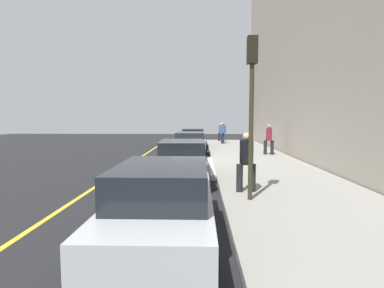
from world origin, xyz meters
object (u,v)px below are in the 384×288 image
(parked_car_white, at_px, (191,145))
(traffic_light_pole, at_px, (252,91))
(pedestrian_black_coat, at_px, (246,160))
(parked_car_black, at_px, (193,138))
(parked_car_silver, at_px, (163,203))
(pedestrian_brown_coat, at_px, (221,131))
(parked_car_charcoal, at_px, (182,160))
(pedestrian_burgundy_coat, at_px, (269,138))
(rolling_suitcase, at_px, (223,140))
(pedestrian_blue_coat, at_px, (223,132))

(parked_car_white, relative_size, traffic_light_pole, 1.09)
(parked_car_white, relative_size, pedestrian_black_coat, 2.66)
(pedestrian_black_coat, xyz_separation_m, traffic_light_pole, (-0.88, 0.02, 1.97))
(parked_car_black, xyz_separation_m, traffic_light_pole, (-15.64, -1.90, 2.31))
(parked_car_silver, bearing_deg, parked_car_white, -0.49)
(parked_car_white, height_order, pedestrian_brown_coat, pedestrian_brown_coat)
(parked_car_charcoal, height_order, pedestrian_burgundy_coat, pedestrian_burgundy_coat)
(pedestrian_black_coat, bearing_deg, parked_car_white, 12.15)
(parked_car_silver, height_order, parked_car_charcoal, same)
(parked_car_white, bearing_deg, parked_car_silver, 179.51)
(pedestrian_brown_coat, xyz_separation_m, traffic_light_pole, (-20.96, 0.63, 2.00))
(traffic_light_pole, bearing_deg, parked_car_black, 6.91)
(pedestrian_burgundy_coat, bearing_deg, pedestrian_black_coat, 163.58)
(pedestrian_brown_coat, xyz_separation_m, rolling_suitcase, (-2.83, 0.05, -0.61))
(parked_car_charcoal, bearing_deg, parked_car_black, -0.59)
(pedestrian_burgundy_coat, bearing_deg, parked_car_silver, 159.34)
(pedestrian_black_coat, xyz_separation_m, pedestrian_brown_coat, (20.08, -0.61, -0.03))
(parked_car_white, relative_size, rolling_suitcase, 4.84)
(parked_car_silver, bearing_deg, pedestrian_brown_coat, -6.48)
(pedestrian_burgundy_coat, bearing_deg, parked_car_charcoal, 145.66)
(parked_car_silver, distance_m, parked_car_charcoal, 5.73)
(parked_car_silver, relative_size, pedestrian_blue_coat, 2.60)
(pedestrian_burgundy_coat, distance_m, rolling_suitcase, 8.23)
(pedestrian_blue_coat, height_order, pedestrian_brown_coat, pedestrian_blue_coat)
(traffic_light_pole, bearing_deg, parked_car_charcoal, 32.33)
(pedestrian_black_coat, distance_m, pedestrian_burgundy_coat, 9.75)
(parked_car_black, xyz_separation_m, rolling_suitcase, (2.49, -2.48, -0.30))
(parked_car_black, distance_m, pedestrian_burgundy_coat, 7.16)
(parked_car_silver, height_order, pedestrian_brown_coat, pedestrian_brown_coat)
(parked_car_charcoal, relative_size, traffic_light_pole, 1.03)
(parked_car_white, height_order, parked_car_black, same)
(parked_car_white, bearing_deg, rolling_suitcase, -17.04)
(parked_car_white, bearing_deg, pedestrian_burgundy_coat, -86.51)
(pedestrian_blue_coat, xyz_separation_m, pedestrian_black_coat, (-17.62, 0.57, -0.02))
(parked_car_black, distance_m, rolling_suitcase, 3.53)
(pedestrian_burgundy_coat, height_order, rolling_suitcase, pedestrian_burgundy_coat)
(parked_car_silver, relative_size, rolling_suitcase, 4.83)
(parked_car_charcoal, xyz_separation_m, pedestrian_black_coat, (-2.32, -2.05, 0.34))
(rolling_suitcase, bearing_deg, parked_car_black, 135.15)
(parked_car_silver, xyz_separation_m, parked_car_black, (18.18, -0.14, -0.00))
(parked_car_silver, bearing_deg, pedestrian_blue_coat, -7.13)
(parked_car_charcoal, distance_m, traffic_light_pole, 4.44)
(pedestrian_blue_coat, bearing_deg, traffic_light_pole, 178.15)
(parked_car_charcoal, relative_size, parked_car_white, 0.94)
(pedestrian_blue_coat, distance_m, pedestrian_black_coat, 17.63)
(parked_car_silver, height_order, rolling_suitcase, parked_car_silver)
(parked_car_silver, xyz_separation_m, pedestrian_brown_coat, (23.49, -2.67, 0.31))
(parked_car_black, bearing_deg, pedestrian_blue_coat, -41.12)
(pedestrian_black_coat, bearing_deg, parked_car_silver, 148.90)
(parked_car_charcoal, xyz_separation_m, traffic_light_pole, (-3.20, -2.03, 2.31))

